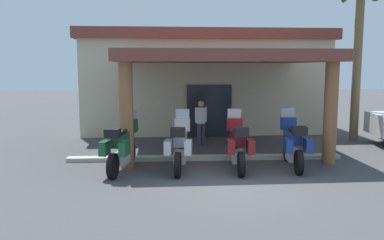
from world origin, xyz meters
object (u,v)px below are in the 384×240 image
at_px(motel_building, 203,79).
at_px(pedestrian, 201,120).
at_px(palm_tree_near_portico, 360,14).
at_px(motorcycle_blue, 293,143).
at_px(motorcycle_silver, 180,145).
at_px(motorcycle_green, 122,146).
at_px(motorcycle_maroon, 238,145).

bearing_deg(motel_building, pedestrian, -97.25).
height_order(pedestrian, palm_tree_near_portico, palm_tree_near_portico).
bearing_deg(motorcycle_blue, motorcycle_silver, 96.78).
bearing_deg(motorcycle_green, palm_tree_near_portico, -51.92).
bearing_deg(motorcycle_maroon, palm_tree_near_portico, -48.41).
height_order(motorcycle_maroon, palm_tree_near_portico, palm_tree_near_portico).
relative_size(motel_building, palm_tree_near_portico, 1.71).
distance_m(motorcycle_blue, palm_tree_near_portico, 6.92).
relative_size(motorcycle_maroon, motorcycle_blue, 1.00).
bearing_deg(motorcycle_maroon, motorcycle_silver, 91.74).
bearing_deg(motel_building, palm_tree_near_portico, -32.33).
distance_m(motorcycle_green, palm_tree_near_portico, 10.32).
bearing_deg(pedestrian, motorcycle_blue, -2.96).
relative_size(motorcycle_silver, motorcycle_maroon, 1.00).
relative_size(motorcycle_silver, pedestrian, 1.37).
relative_size(motorcycle_green, motorcycle_silver, 0.99).
height_order(motorcycle_silver, motorcycle_maroon, same).
relative_size(motel_building, motorcycle_blue, 4.90).
bearing_deg(motorcycle_green, motorcycle_blue, -77.62).
height_order(motorcycle_silver, motorcycle_blue, same).
bearing_deg(motorcycle_maroon, motorcycle_blue, -84.18).
height_order(motel_building, pedestrian, motel_building).
bearing_deg(motel_building, motorcycle_silver, -100.85).
xyz_separation_m(motorcycle_maroon, palm_tree_near_portico, (5.26, 4.31, 4.09)).
bearing_deg(motorcycle_green, motorcycle_silver, -77.46).
relative_size(motorcycle_blue, palm_tree_near_portico, 0.35).
relative_size(motel_building, motorcycle_green, 4.94).
xyz_separation_m(motel_building, motorcycle_silver, (-1.25, -7.62, -1.55)).
relative_size(motel_building, pedestrian, 6.72).
distance_m(motorcycle_silver, pedestrian, 3.66).
relative_size(motorcycle_maroon, palm_tree_near_portico, 0.35).
xyz_separation_m(pedestrian, palm_tree_near_portico, (5.99, 0.74, 3.86)).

